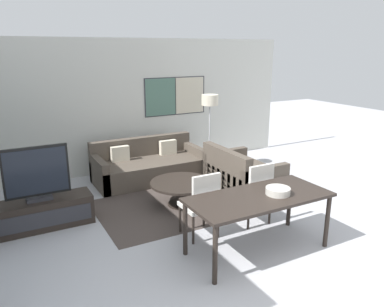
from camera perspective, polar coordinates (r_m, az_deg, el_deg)
The scene contains 13 objects.
ground_plane at distance 4.60m, azimuth 17.50°, elevation -19.42°, with size 24.00×24.00×0.00m, color #B2B2B7.
wall_back at distance 8.26m, azimuth -7.89°, elevation 7.35°, with size 7.27×0.09×2.80m.
area_rug at distance 6.48m, azimuth -1.57°, elevation -7.79°, with size 2.83×1.87×0.01m.
tv_console at distance 6.06m, azimuth -21.98°, elevation -8.49°, with size 1.48×0.47×0.44m.
television at distance 5.85m, azimuth -22.60°, elevation -2.96°, with size 0.91×0.20×0.81m.
sofa_main at distance 7.69m, azimuth -6.73°, elevation -1.95°, with size 2.19×0.99×0.81m.
sofa_side at distance 7.18m, azimuth 7.37°, elevation -3.27°, with size 0.99×1.41×0.81m.
coffee_table at distance 6.37m, azimuth -1.60°, elevation -5.22°, with size 1.06×1.06×0.42m.
dining_table at distance 4.91m, azimuth 10.15°, elevation -7.16°, with size 1.88×0.84×0.78m.
dining_chair_left at distance 5.23m, azimuth 1.51°, elevation -7.34°, with size 0.46×0.46×0.97m.
dining_chair_centre at distance 5.71m, azimuth 9.65°, elevation -5.54°, with size 0.46×0.46×0.97m.
fruit_bowl at distance 4.96m, azimuth 12.96°, elevation -5.53°, with size 0.32×0.32×0.09m.
floor_lamp at distance 7.90m, azimuth 2.74°, elevation 7.23°, with size 0.35×0.35×1.66m.
Camera 1 is at (-2.85, -2.51, 2.59)m, focal length 35.00 mm.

